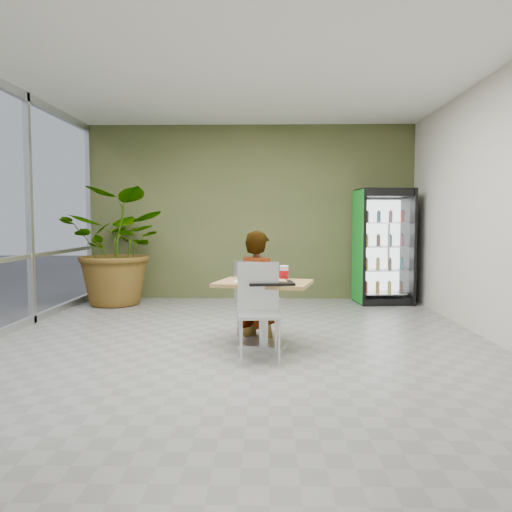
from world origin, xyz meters
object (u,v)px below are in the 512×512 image
(dining_table, at_px, (264,300))
(chair_far, at_px, (253,293))
(seated_woman, at_px, (257,296))
(potted_plant, at_px, (120,247))
(beverage_fridge, at_px, (383,246))
(soda_cup, at_px, (284,274))
(cafeteria_tray, at_px, (271,283))
(chair_near, at_px, (259,302))

(dining_table, height_order, chair_far, chair_far)
(seated_woman, relative_size, potted_plant, 0.82)
(seated_woman, bearing_deg, dining_table, 130.67)
(beverage_fridge, bearing_deg, soda_cup, -126.12)
(cafeteria_tray, relative_size, beverage_fridge, 0.25)
(chair_near, distance_m, soda_cup, 0.61)
(dining_table, xyz_separation_m, chair_near, (-0.05, -0.48, 0.05))
(chair_near, bearing_deg, potted_plant, 122.59)
(potted_plant, bearing_deg, beverage_fridge, 3.30)
(chair_near, height_order, soda_cup, chair_near)
(chair_near, xyz_separation_m, seated_woman, (-0.03, 0.96, -0.07))
(soda_cup, bearing_deg, chair_near, -120.66)
(dining_table, bearing_deg, cafeteria_tray, -72.52)
(dining_table, xyz_separation_m, cafeteria_tray, (0.08, -0.25, 0.23))
(soda_cup, height_order, potted_plant, potted_plant)
(chair_near, distance_m, seated_woman, 0.97)
(beverage_fridge, bearing_deg, chair_far, -135.28)
(dining_table, relative_size, beverage_fridge, 0.59)
(dining_table, relative_size, cafeteria_tray, 2.42)
(dining_table, relative_size, chair_near, 1.19)
(seated_woman, bearing_deg, chair_near, 123.25)
(potted_plant, bearing_deg, cafeteria_tray, -50.03)
(soda_cup, bearing_deg, seated_woman, 122.79)
(beverage_fridge, bearing_deg, seated_woman, -134.99)
(chair_far, distance_m, beverage_fridge, 3.46)
(beverage_fridge, distance_m, potted_plant, 4.57)
(beverage_fridge, relative_size, potted_plant, 1.00)
(chair_near, distance_m, beverage_fridge, 4.16)
(cafeteria_tray, height_order, potted_plant, potted_plant)
(soda_cup, xyz_separation_m, potted_plant, (-2.73, 2.82, 0.16))
(seated_woman, distance_m, potted_plant, 3.39)
(cafeteria_tray, bearing_deg, chair_far, 106.72)
(dining_table, height_order, cafeteria_tray, cafeteria_tray)
(dining_table, height_order, beverage_fridge, beverage_fridge)
(seated_woman, bearing_deg, beverage_fridge, -98.38)
(seated_woman, height_order, potted_plant, potted_plant)
(dining_table, relative_size, soda_cup, 6.52)
(dining_table, distance_m, soda_cup, 0.38)
(potted_plant, bearing_deg, seated_woman, -43.98)
(soda_cup, bearing_deg, potted_plant, 134.08)
(dining_table, distance_m, seated_woman, 0.50)
(chair_near, height_order, potted_plant, potted_plant)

